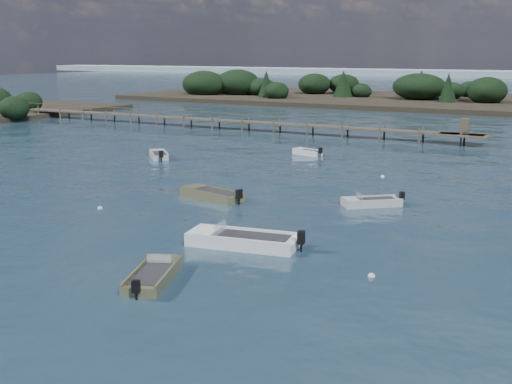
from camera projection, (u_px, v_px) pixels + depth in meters
The scene contains 12 objects.
ground at pixel (450, 130), 77.70m from camera, with size 400.00×400.00×0.00m, color #172936.
tender_far_grey at pixel (159, 156), 57.36m from camera, with size 3.28×3.33×1.20m.
dinghy_mid_grey at pixel (212, 196), 41.57m from camera, with size 4.83×2.52×1.20m.
dinghy_extra_a at pixel (371, 204), 39.60m from camera, with size 3.63×3.32×1.08m.
tender_far_white at pixel (307, 153), 59.09m from camera, with size 3.16×1.88×1.06m.
dinghy_near_olive at pixel (153, 277), 26.74m from camera, with size 2.82×4.37×1.06m.
dinghy_mid_white_a at pixel (243, 242), 31.45m from camera, with size 5.91×2.95×1.36m.
buoy_b at pixel (371, 277), 27.18m from camera, with size 0.32×0.32×0.32m, color silver.
buoy_c at pixel (100, 209), 38.94m from camera, with size 0.32×0.32×0.32m, color silver.
buoy_e at pixel (383, 177), 48.70m from camera, with size 0.32×0.32×0.32m, color silver.
jetty at pixel (245, 122), 77.48m from camera, with size 64.50×3.20×3.40m.
distant_haze at pixel (321, 74), 265.54m from camera, with size 280.00×20.00×2.40m, color #8EA3AF.
Camera 1 is at (16.80, -19.24, 9.34)m, focal length 45.00 mm.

